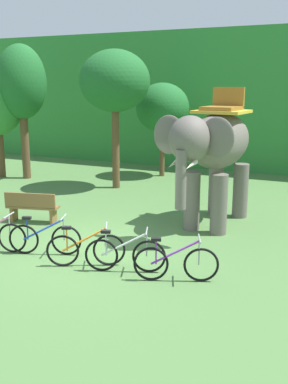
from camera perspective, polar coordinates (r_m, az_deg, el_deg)
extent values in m
plane|color=#4C753D|center=(10.91, -6.75, -7.29)|extent=(80.00, 80.00, 0.00)
cube|color=#338438|center=(23.63, 11.53, 11.44)|extent=(36.00, 6.00, 6.26)
cylinder|color=brown|center=(20.16, -17.66, 4.58)|extent=(0.31, 0.31, 1.93)
cylinder|color=brown|center=(19.47, -14.78, 5.51)|extent=(0.33, 0.33, 2.62)
ellipsoid|color=#1E6028|center=(19.30, -15.26, 13.30)|extent=(2.00, 2.00, 2.96)
cylinder|color=brown|center=(17.04, -3.60, 5.45)|extent=(0.28, 0.28, 2.98)
ellipsoid|color=#1E6028|center=(16.87, -3.72, 13.87)|extent=(2.57, 2.57, 2.24)
cylinder|color=brown|center=(19.36, 2.30, 4.95)|extent=(0.22, 0.22, 1.99)
ellipsoid|color=#1E6028|center=(19.17, 2.36, 10.62)|extent=(2.23, 2.23, 2.05)
ellipsoid|color=#665E56|center=(12.59, 9.51, 6.43)|extent=(1.66, 3.02, 1.50)
cylinder|color=#665E56|center=(11.92, 9.45, -1.55)|extent=(0.44, 0.44, 1.60)
cylinder|color=#665E56|center=(12.20, 6.06, -1.10)|extent=(0.44, 0.44, 1.60)
cylinder|color=#665E56|center=(13.58, 12.11, 0.17)|extent=(0.44, 0.44, 1.60)
cylinder|color=#665E56|center=(13.82, 9.07, 0.53)|extent=(0.44, 0.44, 1.60)
ellipsoid|color=#665E56|center=(10.72, 5.81, 6.70)|extent=(1.10, 1.19, 1.10)
ellipsoid|color=#665E56|center=(10.62, 9.22, 6.80)|extent=(0.85, 0.24, 0.96)
ellipsoid|color=#665E56|center=(11.11, 3.19, 7.24)|extent=(0.85, 0.24, 0.96)
cylinder|color=#665E56|center=(10.46, 4.69, 1.56)|extent=(0.26, 0.26, 1.40)
cone|color=beige|center=(10.35, 5.95, 3.37)|extent=(0.17, 0.57, 0.21)
cone|color=beige|center=(10.53, 3.75, 3.59)|extent=(0.17, 0.57, 0.21)
cube|color=gold|center=(12.62, 9.81, 9.99)|extent=(1.44, 1.42, 0.08)
cube|color=olive|center=(12.61, 9.83, 10.40)|extent=(1.00, 1.18, 0.10)
cube|color=olive|center=(13.07, 10.65, 11.69)|extent=(0.91, 0.18, 0.56)
cylinder|color=#665E56|center=(13.98, 11.48, 5.17)|extent=(0.08, 0.08, 0.90)
torus|color=black|center=(11.01, -16.33, -5.60)|extent=(0.70, 0.22, 0.71)
cylinder|color=#9E9EA3|center=(10.95, -16.66, -4.20)|extent=(0.03, 0.03, 0.55)
cylinder|color=#9E9EA3|center=(10.88, -16.76, -2.84)|extent=(0.16, 0.51, 0.03)
torus|color=black|center=(10.85, -14.96, -5.80)|extent=(0.68, 0.29, 0.71)
torus|color=black|center=(10.57, -9.80, -6.04)|extent=(0.68, 0.29, 0.71)
cylinder|color=blue|center=(10.63, -12.61, -4.65)|extent=(0.93, 0.38, 0.54)
cylinder|color=blue|center=(10.74, -14.54, -4.51)|extent=(0.03, 0.03, 0.52)
cube|color=black|center=(10.67, -14.62, -3.18)|extent=(0.22, 0.16, 0.06)
cylinder|color=#9E9EA3|center=(10.50, -10.13, -4.59)|extent=(0.03, 0.03, 0.55)
cylinder|color=#9E9EA3|center=(10.42, -10.19, -3.18)|extent=(0.21, 0.50, 0.03)
torus|color=black|center=(9.94, -10.25, -7.34)|extent=(0.65, 0.37, 0.71)
torus|color=black|center=(9.87, -4.43, -7.32)|extent=(0.65, 0.37, 0.71)
cylinder|color=orange|center=(9.81, -7.54, -5.98)|extent=(0.88, 0.49, 0.54)
cylinder|color=orange|center=(9.84, -9.73, -5.92)|extent=(0.03, 0.03, 0.52)
cube|color=black|center=(9.76, -9.79, -4.48)|extent=(0.22, 0.18, 0.06)
cylinder|color=#9E9EA3|center=(9.77, -4.76, -5.79)|extent=(0.03, 0.03, 0.55)
cylinder|color=#9E9EA3|center=(9.69, -4.79, -4.28)|extent=(0.27, 0.48, 0.03)
torus|color=black|center=(9.59, -5.40, -7.96)|extent=(0.68, 0.29, 0.71)
torus|color=black|center=(9.49, 0.63, -8.15)|extent=(0.68, 0.29, 0.71)
cylinder|color=silver|center=(9.44, -2.57, -6.65)|extent=(0.92, 0.38, 0.54)
cylinder|color=silver|center=(9.49, -4.83, -6.52)|extent=(0.03, 0.03, 0.52)
cube|color=black|center=(9.40, -4.86, -5.03)|extent=(0.22, 0.16, 0.06)
cylinder|color=#9E9EA3|center=(9.39, 0.33, -6.55)|extent=(0.03, 0.03, 0.55)
cylinder|color=#9E9EA3|center=(9.30, 0.33, -4.99)|extent=(0.21, 0.50, 0.03)
torus|color=black|center=(9.11, 0.89, -9.08)|extent=(0.68, 0.31, 0.71)
torus|color=black|center=(9.14, 7.25, -9.13)|extent=(0.68, 0.31, 0.71)
cylinder|color=purple|center=(9.02, 3.94, -7.65)|extent=(0.92, 0.40, 0.54)
cylinder|color=purple|center=(9.02, 1.53, -7.57)|extent=(0.03, 0.03, 0.52)
cube|color=black|center=(8.93, 1.54, -6.01)|extent=(0.22, 0.17, 0.06)
cylinder|color=#9E9EA3|center=(9.03, 6.98, -7.49)|extent=(0.03, 0.03, 0.55)
cylinder|color=#9E9EA3|center=(8.94, 7.03, -5.88)|extent=(0.22, 0.50, 0.03)
cube|color=brown|center=(13.24, -13.87, -1.82)|extent=(1.55, 0.75, 0.06)
cube|color=brown|center=(13.03, -14.25, -1.01)|extent=(1.47, 0.42, 0.40)
cube|color=brown|center=(13.56, -16.13, -2.60)|extent=(0.16, 0.37, 0.45)
cube|color=brown|center=(13.07, -11.41, -2.92)|extent=(0.16, 0.37, 0.45)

